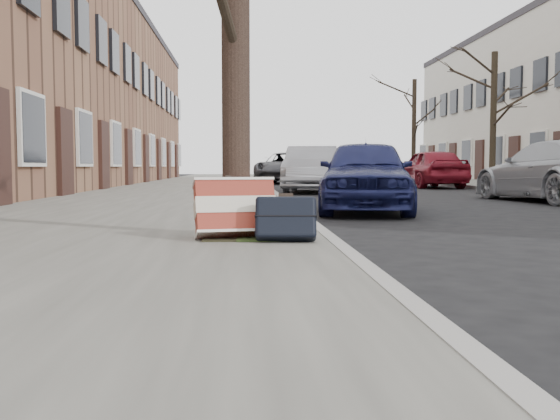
{
  "coord_description": "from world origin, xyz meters",
  "views": [
    {
      "loc": [
        -2.06,
        -4.63,
        0.78
      ],
      "look_at": [
        -1.74,
        0.8,
        0.4
      ],
      "focal_mm": 40.0,
      "sensor_mm": 36.0,
      "label": 1
    }
  ],
  "objects": [
    {
      "name": "car_near_front",
      "position": [
        0.03,
        5.95,
        0.63
      ],
      "size": [
        2.12,
        3.93,
        1.27
      ],
      "primitive_type": "imported",
      "rotation": [
        0.0,
        0.0,
        -0.18
      ],
      "color": "#191D4F",
      "rests_on": "ground"
    },
    {
      "name": "near_sidewalk",
      "position": [
        -3.7,
        15.0,
        0.06
      ],
      "size": [
        5.0,
        70.0,
        0.12
      ],
      "primitive_type": "cube",
      "color": "gray",
      "rests_on": "ground"
    },
    {
      "name": "suitcase_red",
      "position": [
        -2.14,
        1.03,
        0.4
      ],
      "size": [
        0.77,
        0.51,
        0.55
      ],
      "primitive_type": "cube",
      "rotation": [
        -0.42,
        0.0,
        0.18
      ],
      "color": "maroon",
      "rests_on": "near_sidewalk"
    },
    {
      "name": "car_near_mid",
      "position": [
        0.01,
        14.16,
        0.7
      ],
      "size": [
        2.17,
        4.43,
        1.4
      ],
      "primitive_type": "imported",
      "rotation": [
        0.0,
        0.0,
        -0.17
      ],
      "color": "#A4A6AC",
      "rests_on": "ground"
    },
    {
      "name": "dirt_patch",
      "position": [
        -2.0,
        1.2,
        0.13
      ],
      "size": [
        0.85,
        0.85,
        0.02
      ],
      "primitive_type": "cube",
      "color": "black",
      "rests_on": "near_sidewalk"
    },
    {
      "name": "tree_far_b",
      "position": [
        7.2,
        18.12,
        2.56
      ],
      "size": [
        0.23,
        0.23,
        4.87
      ],
      "primitive_type": "cylinder",
      "color": "black",
      "rests_on": "far_sidewalk"
    },
    {
      "name": "ground",
      "position": [
        0.0,
        0.0,
        0.0
      ],
      "size": [
        120.0,
        120.0,
        0.0
      ],
      "primitive_type": "plane",
      "color": "black",
      "rests_on": "ground"
    },
    {
      "name": "house_near",
      "position": [
        -9.6,
        16.0,
        3.5
      ],
      "size": [
        6.8,
        40.0,
        7.0
      ],
      "primitive_type": "cube",
      "color": "brown",
      "rests_on": "ground"
    },
    {
      "name": "far_sidewalk",
      "position": [
        7.8,
        15.0,
        0.06
      ],
      "size": [
        4.0,
        70.0,
        0.12
      ],
      "primitive_type": "cube",
      "color": "slate",
      "rests_on": "ground"
    },
    {
      "name": "car_far_back",
      "position": [
        4.78,
        17.9,
        0.71
      ],
      "size": [
        1.93,
        4.27,
        1.42
      ],
      "primitive_type": "imported",
      "rotation": [
        0.0,
        0.0,
        3.2
      ],
      "color": "maroon",
      "rests_on": "ground"
    },
    {
      "name": "car_far_front",
      "position": [
        4.74,
        8.6,
        0.67
      ],
      "size": [
        2.33,
        4.76,
        1.33
      ],
      "primitive_type": "imported",
      "rotation": [
        0.0,
        0.0,
        3.24
      ],
      "color": "#A1A3A8",
      "rests_on": "ground"
    },
    {
      "name": "suitcase_navy",
      "position": [
        -1.69,
        0.77,
        0.33
      ],
      "size": [
        0.55,
        0.35,
        0.41
      ],
      "primitive_type": "cube",
      "rotation": [
        -0.42,
        0.0,
        -0.07
      ],
      "color": "black",
      "rests_on": "near_sidewalk"
    },
    {
      "name": "tree_far_c",
      "position": [
        7.2,
        28.91,
        2.8
      ],
      "size": [
        0.24,
        0.24,
        5.36
      ],
      "primitive_type": "cylinder",
      "color": "black",
      "rests_on": "far_sidewalk"
    },
    {
      "name": "car_near_back",
      "position": [
        -0.03,
        24.26,
        0.72
      ],
      "size": [
        3.54,
        5.57,
        1.43
      ],
      "primitive_type": "imported",
      "rotation": [
        0.0,
        0.0,
        -0.24
      ],
      "color": "#35353A",
      "rests_on": "ground"
    }
  ]
}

